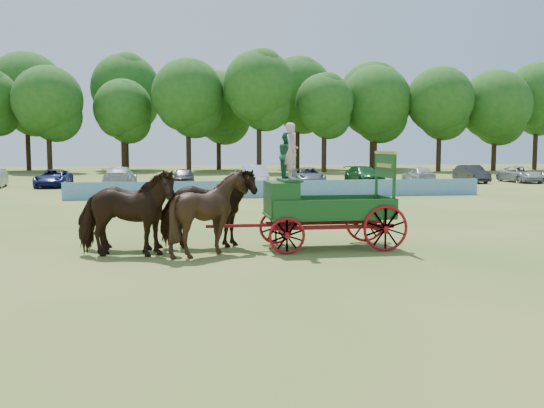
{
  "coord_description": "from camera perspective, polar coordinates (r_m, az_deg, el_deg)",
  "views": [
    {
      "loc": [
        -7.66,
        -18.69,
        3.15
      ],
      "look_at": [
        -4.49,
        0.4,
        1.3
      ],
      "focal_mm": 40.0,
      "sensor_mm": 36.0,
      "label": 1
    }
  ],
  "objects": [
    {
      "name": "ground",
      "position": [
        20.44,
        12.73,
        -3.54
      ],
      "size": [
        160.0,
        160.0,
        0.0
      ],
      "primitive_type": "plane",
      "color": "olive",
      "rests_on": "ground"
    },
    {
      "name": "horse_lead_left",
      "position": [
        17.69,
        -13.63,
        -0.91
      ],
      "size": [
        3.11,
        1.81,
        2.47
      ],
      "primitive_type": "imported",
      "rotation": [
        0.0,
        0.0,
        1.4
      ],
      "color": "black",
      "rests_on": "ground"
    },
    {
      "name": "horse_lead_right",
      "position": [
        18.78,
        -13.39,
        -0.55
      ],
      "size": [
        3.06,
        1.67,
        2.47
      ],
      "primitive_type": "imported",
      "rotation": [
        0.0,
        0.0,
        1.45
      ],
      "color": "black",
      "rests_on": "ground"
    },
    {
      "name": "horse_wheel_left",
      "position": [
        17.67,
        -5.85,
        -0.79
      ],
      "size": [
        2.47,
        2.26,
        2.47
      ],
      "primitive_type": "imported",
      "rotation": [
        0.0,
        0.0,
        1.45
      ],
      "color": "black",
      "rests_on": "ground"
    },
    {
      "name": "horse_wheel_right",
      "position": [
        18.76,
        -6.06,
        -0.43
      ],
      "size": [
        2.95,
        1.4,
        2.47
      ],
      "primitive_type": "imported",
      "rotation": [
        0.0,
        0.0,
        1.59
      ],
      "color": "black",
      "rests_on": "ground"
    },
    {
      "name": "farm_dray",
      "position": [
        18.6,
        3.19,
        0.73
      ],
      "size": [
        6.0,
        2.0,
        3.84
      ],
      "color": "#A61017",
      "rests_on": "ground"
    },
    {
      "name": "sponsor_banner",
      "position": [
        37.38,
        0.86,
        1.43
      ],
      "size": [
        26.0,
        0.08,
        1.05
      ],
      "primitive_type": "cube",
      "color": "#216DB5",
      "rests_on": "ground"
    },
    {
      "name": "parked_cars",
      "position": [
        49.12,
        -2.18,
        2.65
      ],
      "size": [
        50.66,
        6.53,
        1.64
      ],
      "color": "silver",
      "rests_on": "ground"
    },
    {
      "name": "treeline",
      "position": [
        78.61,
        -4.56,
        10.12
      ],
      "size": [
        92.15,
        22.39,
        15.59
      ],
      "color": "#382314",
      "rests_on": "ground"
    }
  ]
}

